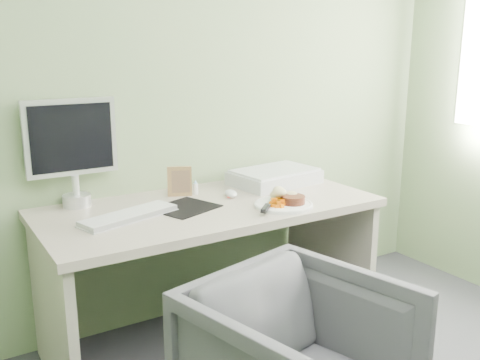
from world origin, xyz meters
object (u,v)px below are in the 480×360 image
plate (284,205)px  monitor (72,146)px  scanner (275,178)px  desk (210,240)px

plate → monitor: 1.02m
scanner → monitor: size_ratio=0.91×
plate → desk: bearing=141.6°
desk → monitor: 0.79m
plate → scanner: scanner is taller
desk → plate: (0.28, -0.22, 0.19)m
monitor → plate: bearing=-32.7°
plate → monitor: bearing=147.2°
scanner → monitor: monitor is taller
scanner → monitor: (-1.04, 0.16, 0.25)m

